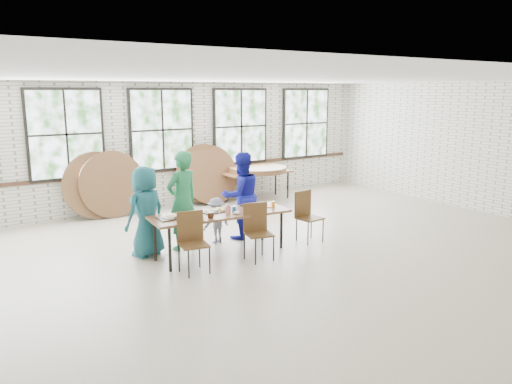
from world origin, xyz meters
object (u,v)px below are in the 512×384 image
at_px(dining_table, 220,216).
at_px(chair_near_left, 192,237).
at_px(storage_table, 257,174).
at_px(chair_near_right, 257,226).

height_order(dining_table, chair_near_left, chair_near_left).
bearing_deg(chair_near_left, dining_table, 41.61).
distance_m(chair_near_left, storage_table, 5.34).
height_order(chair_near_right, storage_table, chair_near_right).
relative_size(chair_near_left, storage_table, 0.53).
relative_size(chair_near_left, chair_near_right, 1.00).
distance_m(chair_near_left, chair_near_right, 1.18).
bearing_deg(chair_near_right, chair_near_left, -169.21).
height_order(chair_near_left, storage_table, chair_near_left).
xyz_separation_m(chair_near_left, storage_table, (3.77, 3.79, 0.13)).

